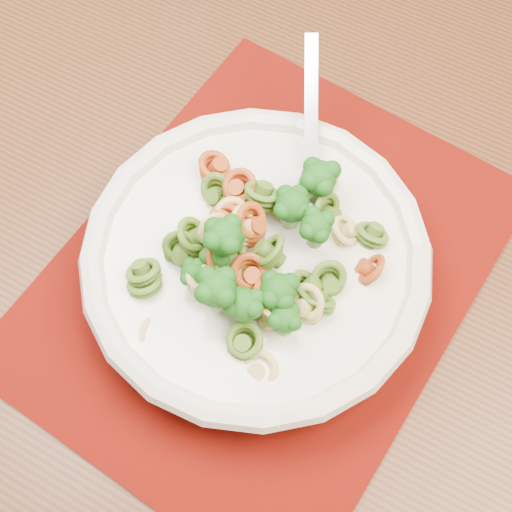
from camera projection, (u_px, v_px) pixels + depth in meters
dining_table at (207, 315)px, 0.70m from camera, size 1.46×1.22×0.74m
placemat at (265, 274)px, 0.60m from camera, size 0.48×0.42×0.00m
pasta_bowl at (256, 261)px, 0.57m from camera, size 0.28×0.28×0.05m
pasta_broccoli_heap at (256, 253)px, 0.55m from camera, size 0.24×0.24×0.06m
fork at (311, 194)px, 0.58m from camera, size 0.13×0.16×0.08m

